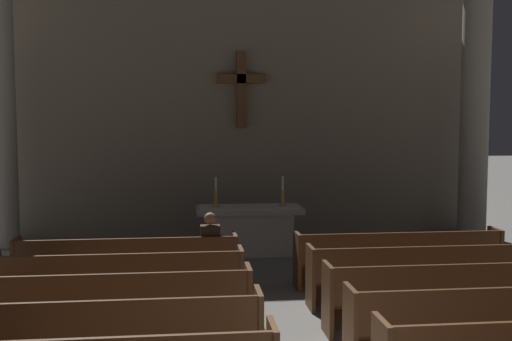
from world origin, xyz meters
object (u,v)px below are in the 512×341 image
object	(u,v)px
column_right_third	(475,116)
lone_worshipper	(210,249)
pew_right_row_5	(423,274)
altar	(249,229)
pew_left_row_6	(128,265)
pew_right_row_3	(497,323)
pew_left_row_5	(120,283)
pew_left_row_3	(99,338)
column_left_third	(0,116)
candlestick_left	(216,198)
pew_left_row_4	(111,307)
candlestick_right	(283,197)
pew_right_row_4	(455,295)
pew_right_row_6	(398,258)

from	to	relation	value
column_right_third	lone_worshipper	xyz separation A→B (m)	(-5.99, -3.09, -2.20)
pew_right_row_5	altar	xyz separation A→B (m)	(-2.26, 3.86, 0.06)
pew_left_row_6	pew_right_row_5	size ratio (longest dim) A/B	1.00
pew_left_row_6	pew_right_row_3	world-z (taller)	same
pew_left_row_5	pew_left_row_3	bearing A→B (deg)	-90.00
column_left_third	lone_worshipper	size ratio (longest dim) A/B	4.51
pew_left_row_3	pew_left_row_5	xyz separation A→B (m)	(0.00, 2.25, 0.00)
pew_left_row_3	pew_right_row_3	bearing A→B (deg)	0.00
candlestick_left	pew_right_row_5	bearing A→B (deg)	-52.47
column_right_third	pew_left_row_4	bearing A→B (deg)	-143.69
column_left_third	candlestick_left	size ratio (longest dim) A/B	9.60
lone_worshipper	column_left_third	bearing A→B (deg)	143.20
pew_right_row_3	column_right_third	size ratio (longest dim) A/B	0.59
pew_left_row_3	pew_right_row_3	xyz separation A→B (m)	(4.52, 0.00, 0.00)
column_right_third	lone_worshipper	size ratio (longest dim) A/B	4.51
altar	lone_worshipper	xyz separation A→B (m)	(-0.93, -2.69, 0.16)
pew_left_row_4	pew_right_row_3	distance (m)	4.66
pew_left_row_6	column_left_third	xyz separation A→B (m)	(-2.80, 3.13, 2.42)
altar	candlestick_right	xyz separation A→B (m)	(0.70, -0.00, 0.67)
pew_left_row_3	pew_left_row_5	bearing A→B (deg)	90.00
pew_right_row_4	pew_right_row_5	size ratio (longest dim) A/B	1.00
pew_left_row_6	column_left_third	bearing A→B (deg)	131.79
pew_left_row_4	pew_left_row_5	bearing A→B (deg)	90.00
pew_left_row_3	column_left_third	bearing A→B (deg)	113.26
column_right_third	candlestick_left	distance (m)	6.01
pew_right_row_3	pew_left_row_3	bearing A→B (deg)	180.00
pew_left_row_5	candlestick_left	size ratio (longest dim) A/B	5.70
pew_left_row_4	lone_worshipper	distance (m)	2.66
pew_left_row_6	pew_right_row_5	distance (m)	4.66
pew_left_row_3	pew_right_row_5	distance (m)	5.05
pew_right_row_3	pew_right_row_6	distance (m)	3.38
column_left_third	candlestick_right	bearing A→B (deg)	-3.95
pew_left_row_4	pew_right_row_6	world-z (taller)	same
pew_right_row_5	altar	distance (m)	4.47
pew_left_row_5	lone_worshipper	size ratio (longest dim) A/B	2.68
pew_left_row_3	altar	xyz separation A→B (m)	(2.26, 6.11, 0.06)
pew_left_row_3	column_left_third	world-z (taller)	column_left_third
pew_left_row_6	candlestick_right	bearing A→B (deg)	42.67
pew_right_row_4	candlestick_left	xyz separation A→B (m)	(-2.96, 4.98, 0.73)
pew_left_row_6	candlestick_left	size ratio (longest dim) A/B	5.70
pew_left_row_4	altar	size ratio (longest dim) A/B	1.61
pew_left_row_4	pew_left_row_5	xyz separation A→B (m)	(0.00, 1.13, 0.00)
pew_left_row_4	altar	xyz separation A→B (m)	(2.26, 4.98, 0.06)
pew_left_row_6	pew_right_row_6	xyz separation A→B (m)	(4.52, 0.00, 0.00)
pew_left_row_3	column_left_third	distance (m)	7.48
pew_left_row_4	pew_left_row_5	size ratio (longest dim) A/B	1.00
pew_left_row_4	pew_right_row_4	world-z (taller)	same
pew_right_row_4	altar	xyz separation A→B (m)	(-2.26, 4.98, 0.06)
candlestick_right	lone_worshipper	world-z (taller)	candlestick_right
pew_right_row_3	pew_right_row_6	size ratio (longest dim) A/B	1.00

